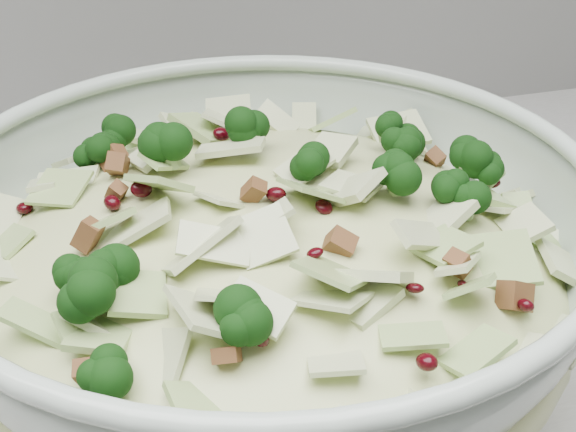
{
  "coord_description": "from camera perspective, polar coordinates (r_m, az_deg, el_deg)",
  "views": [
    {
      "loc": [
        -0.6,
        1.23,
        1.25
      ],
      "look_at": [
        -0.49,
        1.62,
        1.01
      ],
      "focal_mm": 50.0,
      "sensor_mm": 36.0,
      "label": 1
    }
  ],
  "objects": [
    {
      "name": "salad",
      "position": [
        0.45,
        -1.6,
        -2.13
      ],
      "size": [
        0.36,
        0.36,
        0.15
      ],
      "rotation": [
        0.0,
        0.0,
        0.05
      ],
      "color": "beige",
      "rests_on": "mixing_bowl"
    },
    {
      "name": "mixing_bowl",
      "position": [
        0.47,
        -1.55,
        -4.61
      ],
      "size": [
        0.48,
        0.48,
        0.15
      ],
      "rotation": [
        0.0,
        0.0,
        -0.34
      ],
      "color": "#ACBDB0",
      "rests_on": "counter"
    }
  ]
}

